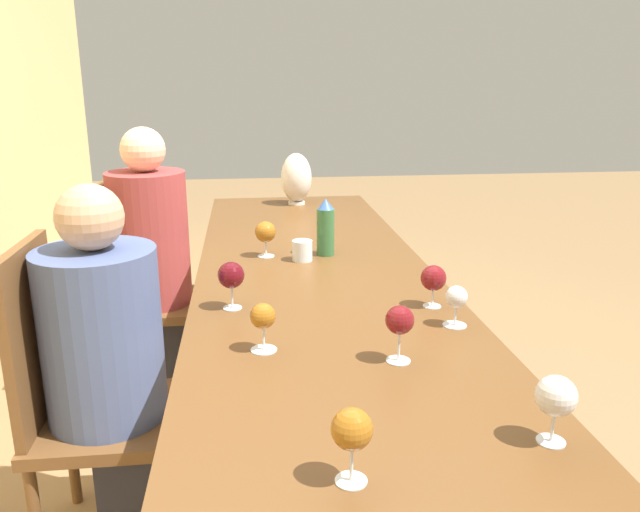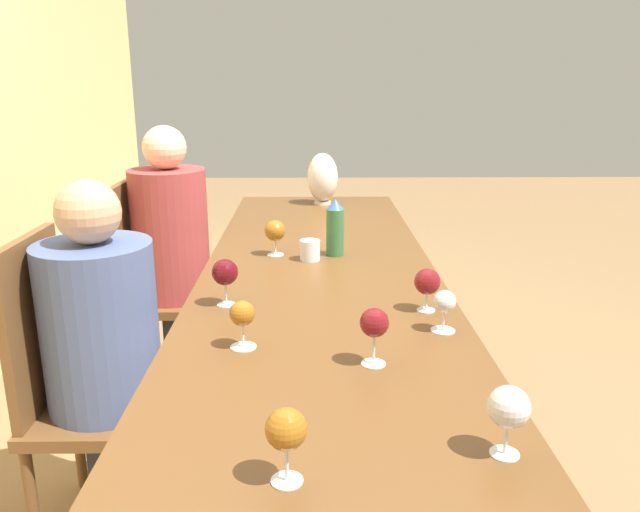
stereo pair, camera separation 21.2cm
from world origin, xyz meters
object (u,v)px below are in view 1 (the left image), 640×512
water_bottle (326,228)px  chair_near (81,396)px  water_tumbler (302,251)px  person_near (110,362)px  chair_far (136,288)px  wine_glass_5 (352,431)px  wine_glass_4 (400,321)px  vase (296,178)px  wine_glass_2 (433,279)px  wine_glass_7 (263,318)px  person_far (154,256)px  wine_glass_6 (456,298)px  wine_glass_0 (265,232)px  wine_glass_1 (231,276)px  wine_glass_3 (556,397)px

water_bottle → chair_near: bearing=125.9°
water_tumbler → person_near: bearing=129.9°
chair_near → chair_far: size_ratio=1.00×
wine_glass_5 → chair_far: (1.86, 0.69, -0.35)m
wine_glass_4 → chair_far: (1.40, 0.89, -0.36)m
vase → wine_glass_2: vase is taller
chair_near → person_near: size_ratio=0.85×
wine_glass_7 → water_bottle: bearing=-17.3°
person_far → wine_glass_6: bearing=-139.7°
wine_glass_0 → chair_near: (-0.60, 0.59, -0.35)m
chair_far → wine_glass_5: bearing=-159.7°
wine_glass_6 → chair_far: chair_far is taller
wine_glass_1 → wine_glass_7: wine_glass_1 is taller
water_tumbler → wine_glass_6: size_ratio=0.67×
water_tumbler → wine_glass_2: size_ratio=0.60×
wine_glass_2 → wine_glass_4: wine_glass_4 is taller
wine_glass_0 → wine_glass_4: (-0.99, -0.30, 0.01)m
person_near → wine_glass_6: bearing=-100.0°
wine_glass_2 → wine_glass_0: bearing=38.4°
wine_glass_5 → chair_near: (0.85, 0.69, -0.35)m
vase → water_tumbler: bearing=176.5°
water_bottle → wine_glass_2: 0.67m
wine_glass_1 → wine_glass_4: wine_glass_1 is taller
water_bottle → wine_glass_7: (-0.88, 0.27, -0.02)m
wine_glass_4 → wine_glass_5: wine_glass_4 is taller
wine_glass_3 → chair_near: chair_near is taller
wine_glass_5 → person_near: person_near is taller
chair_far → water_tumbler: bearing=-123.6°
water_bottle → wine_glass_3: 1.40m
chair_near → water_bottle: bearing=-54.1°
wine_glass_2 → vase: bearing=9.8°
person_far → wine_glass_0: bearing=-129.6°
wine_glass_5 → person_far: bearing=17.8°
wine_glass_3 → wine_glass_6: wine_glass_3 is taller
water_bottle → wine_glass_0: size_ratio=1.60×
wine_glass_2 → person_far: 1.44m
vase → wine_glass_2: 1.68m
wine_glass_2 → chair_near: 1.14m
wine_glass_5 → chair_near: bearing=39.1°
wine_glass_3 → wine_glass_7: size_ratio=1.08×
wine_glass_5 → chair_far: 2.02m
wine_glass_4 → chair_near: size_ratio=0.15×
person_near → person_far: size_ratio=0.94×
vase → wine_glass_1: bearing=168.3°
water_tumbler → wine_glass_0: wine_glass_0 is taller
water_bottle → wine_glass_0: (0.00, 0.24, -0.01)m
water_bottle → wine_glass_5: 1.45m
wine_glass_0 → wine_glass_4: wine_glass_4 is taller
water_bottle → person_far: (0.41, 0.73, -0.21)m
vase → wine_glass_0: vase is taller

